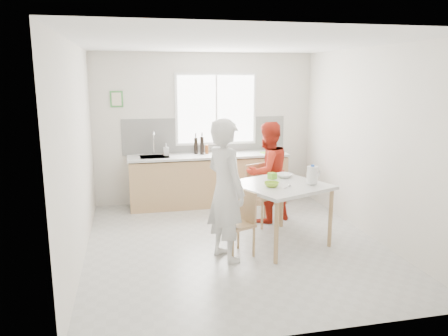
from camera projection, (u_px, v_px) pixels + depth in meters
The scene contains 21 objects.
ground at pixel (234, 243), 6.09m from camera, with size 4.50×4.50×0.00m, color #B7B7B2.
room_shell at pixel (235, 126), 5.75m from camera, with size 4.50×4.50×4.50m.
window at pixel (216, 109), 7.91m from camera, with size 1.50×0.06×1.30m.
backsplash at pixel (205, 135), 7.98m from camera, with size 3.00×0.02×0.65m, color white.
picture_frame at pixel (117, 99), 7.50m from camera, with size 0.22×0.03×0.28m.
kitchen_counter at pixel (208, 182), 7.87m from camera, with size 2.84×0.64×1.37m.
dining_table at pixel (280, 190), 5.95m from camera, with size 1.45×1.45×0.85m.
chair_left at pixel (240, 220), 5.63m from camera, with size 0.51×0.51×0.85m.
chair_far at pixel (261, 191), 6.86m from camera, with size 0.56×0.56×0.94m.
person_white at pixel (225, 191), 5.42m from camera, with size 0.65×0.43×1.80m, color silver.
person_red at pixel (267, 172), 6.90m from camera, with size 0.78×0.60×1.60m, color red.
bowl_green at pixel (272, 184), 5.78m from camera, with size 0.20×0.20×0.06m, color #97C72E.
bowl_white at pixel (284, 176), 6.30m from camera, with size 0.24×0.24×0.06m, color white.
milk_jug at pixel (313, 175), 5.86m from camera, with size 0.20×0.15×0.26m.
green_box at pixel (272, 176), 6.21m from camera, with size 0.10×0.10×0.09m, color #6BBA2B.
spoon at pixel (287, 187), 5.71m from camera, with size 0.01×0.01×0.16m, color #A5A5AA.
cutting_board at pixel (272, 152), 7.94m from camera, with size 0.35×0.25×0.01m, color #81DA32.
wine_bottle_a at pixel (202, 146), 7.74m from camera, with size 0.07×0.07×0.32m, color black.
wine_bottle_b at pixel (196, 146), 7.79m from camera, with size 0.07×0.07×0.30m, color black.
jar_amber at pixel (207, 149), 7.82m from camera, with size 0.06×0.06×0.16m, color brown.
soap_bottle at pixel (166, 149), 7.65m from camera, with size 0.10×0.10×0.21m, color #999999.
Camera 1 is at (-1.38, -5.58, 2.30)m, focal length 35.00 mm.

